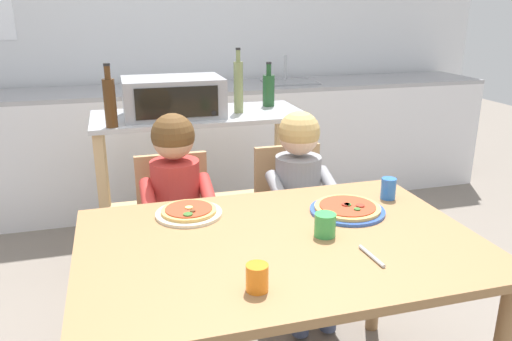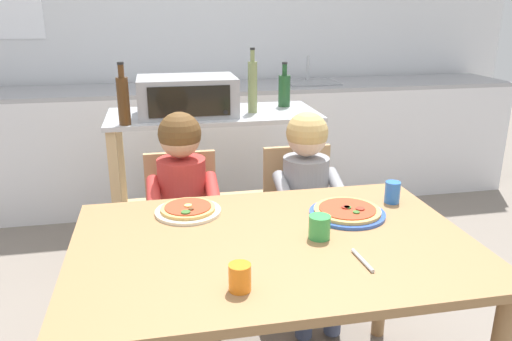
# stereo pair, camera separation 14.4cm
# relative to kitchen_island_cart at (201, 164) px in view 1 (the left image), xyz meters

# --- Properties ---
(ground_plane) EXTENTS (10.90, 10.90, 0.00)m
(ground_plane) POSITION_rel_kitchen_island_cart_xyz_m (0.04, -0.25, -0.61)
(ground_plane) COLOR slate
(back_wall_tiled) EXTENTS (5.45, 0.14, 2.70)m
(back_wall_tiled) POSITION_rel_kitchen_island_cart_xyz_m (0.04, 1.41, 0.74)
(back_wall_tiled) COLOR silver
(back_wall_tiled) RESTS_ON ground
(kitchen_counter) EXTENTS (4.90, 0.60, 1.11)m
(kitchen_counter) POSITION_rel_kitchen_island_cart_xyz_m (0.04, 1.00, -0.15)
(kitchen_counter) COLOR silver
(kitchen_counter) RESTS_ON ground
(kitchen_island_cart) EXTENTS (1.19, 0.53, 0.91)m
(kitchen_island_cart) POSITION_rel_kitchen_island_cart_xyz_m (0.00, 0.00, 0.00)
(kitchen_island_cart) COLOR #B7BABF
(kitchen_island_cart) RESTS_ON ground
(toaster_oven) EXTENTS (0.53, 0.36, 0.21)m
(toaster_oven) POSITION_rel_kitchen_island_cart_xyz_m (-0.15, -0.03, 0.41)
(toaster_oven) COLOR #999BA0
(toaster_oven) RESTS_ON kitchen_island_cart
(bottle_slim_sauce) EXTENTS (0.05, 0.05, 0.36)m
(bottle_slim_sauce) POSITION_rel_kitchen_island_cart_xyz_m (0.22, -0.04, 0.45)
(bottle_slim_sauce) COLOR olive
(bottle_slim_sauce) RESTS_ON kitchen_island_cart
(bottle_squat_spirits) EXTENTS (0.06, 0.06, 0.32)m
(bottle_squat_spirits) POSITION_rel_kitchen_island_cart_xyz_m (-0.48, -0.21, 0.43)
(bottle_squat_spirits) COLOR #4C2D14
(bottle_squat_spirits) RESTS_ON kitchen_island_cart
(bottle_brown_beer) EXTENTS (0.07, 0.07, 0.26)m
(bottle_brown_beer) POSITION_rel_kitchen_island_cart_xyz_m (0.44, 0.11, 0.40)
(bottle_brown_beer) COLOR #1E4723
(bottle_brown_beer) RESTS_ON kitchen_island_cart
(dining_table) EXTENTS (1.34, 0.91, 0.74)m
(dining_table) POSITION_rel_kitchen_island_cart_xyz_m (0.04, -1.32, 0.04)
(dining_table) COLOR olive
(dining_table) RESTS_ON ground
(dining_chair_left) EXTENTS (0.36, 0.36, 0.81)m
(dining_chair_left) POSITION_rel_kitchen_island_cart_xyz_m (-0.22, -0.56, -0.13)
(dining_chair_left) COLOR tan
(dining_chair_left) RESTS_ON ground
(dining_chair_right) EXTENTS (0.36, 0.36, 0.81)m
(dining_chair_right) POSITION_rel_kitchen_island_cart_xyz_m (0.36, -0.57, -0.13)
(dining_chair_right) COLOR tan
(dining_chair_right) RESTS_ON ground
(child_in_red_shirt) EXTENTS (0.32, 0.42, 1.03)m
(child_in_red_shirt) POSITION_rel_kitchen_island_cart_xyz_m (-0.22, -0.68, 0.06)
(child_in_red_shirt) COLOR #424C6B
(child_in_red_shirt) RESTS_ON ground
(child_in_grey_shirt) EXTENTS (0.32, 0.42, 1.01)m
(child_in_grey_shirt) POSITION_rel_kitchen_island_cart_xyz_m (0.36, -0.69, 0.05)
(child_in_grey_shirt) COLOR #424C6B
(child_in_grey_shirt) RESTS_ON ground
(pizza_plate_cream) EXTENTS (0.25, 0.25, 0.03)m
(pizza_plate_cream) POSITION_rel_kitchen_island_cart_xyz_m (-0.22, -1.03, 0.15)
(pizza_plate_cream) COLOR beige
(pizza_plate_cream) RESTS_ON dining_table
(pizza_plate_blue_rimmed) EXTENTS (0.28, 0.28, 0.03)m
(pizza_plate_blue_rimmed) POSITION_rel_kitchen_island_cart_xyz_m (0.36, -1.17, 0.15)
(pizza_plate_blue_rimmed) COLOR #3356B7
(pizza_plate_blue_rimmed) RESTS_ON dining_table
(drinking_cup_orange) EXTENTS (0.06, 0.06, 0.08)m
(drinking_cup_orange) POSITION_rel_kitchen_island_cart_xyz_m (-0.12, -1.61, 0.17)
(drinking_cup_orange) COLOR orange
(drinking_cup_orange) RESTS_ON dining_table
(drinking_cup_green) EXTENTS (0.07, 0.07, 0.08)m
(drinking_cup_green) POSITION_rel_kitchen_island_cart_xyz_m (0.20, -1.34, 0.17)
(drinking_cup_green) COLOR green
(drinking_cup_green) RESTS_ON dining_table
(drinking_cup_blue) EXTENTS (0.06, 0.06, 0.09)m
(drinking_cup_blue) POSITION_rel_kitchen_island_cart_xyz_m (0.58, -1.08, 0.18)
(drinking_cup_blue) COLOR blue
(drinking_cup_blue) RESTS_ON dining_table
(serving_spoon) EXTENTS (0.02, 0.14, 0.01)m
(serving_spoon) POSITION_rel_kitchen_island_cart_xyz_m (0.28, -1.52, 0.14)
(serving_spoon) COLOR #B7BABF
(serving_spoon) RESTS_ON dining_table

